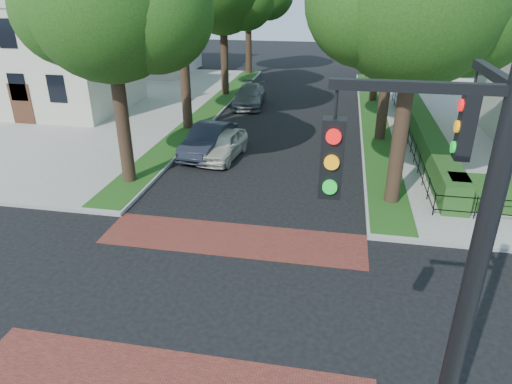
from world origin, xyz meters
TOP-DOWN VIEW (x-y plane):
  - ground at (0.00, 0.00)m, footprint 120.00×120.00m
  - sidewalk_nw at (-19.50, 19.00)m, footprint 30.00×30.00m
  - crosswalk_far at (0.00, 3.20)m, footprint 9.00×2.20m
  - grass_strip_ne at (5.40, 19.10)m, footprint 1.60×29.80m
  - grass_strip_nw at (-5.40, 19.10)m, footprint 1.60×29.80m
  - tree_left_near at (-5.40, 7.23)m, footprint 7.50×6.45m
  - hedge_main_road at (7.70, 15.00)m, footprint 1.00×18.00m
  - fence_main_road at (6.90, 15.00)m, footprint 0.06×18.00m
  - house_left_near at (-15.49, 17.99)m, footprint 10.00×9.00m
  - house_left_far at (-15.49, 31.99)m, footprint 10.00×9.00m
  - traffic_signal at (4.89, -4.41)m, footprint 2.17×2.00m
  - parked_car_front at (-2.30, 10.83)m, footprint 2.04×4.15m
  - parked_car_middle at (-3.14, 11.23)m, footprint 2.08×4.69m
  - parked_car_rear at (-3.07, 21.33)m, footprint 2.34×4.99m

SIDE VIEW (x-z plane):
  - ground at x=0.00m, z-range 0.00..0.00m
  - crosswalk_far at x=0.00m, z-range 0.00..0.01m
  - sidewalk_nw at x=-19.50m, z-range 0.00..0.15m
  - grass_strip_ne at x=5.40m, z-range 0.15..0.17m
  - grass_strip_nw at x=-5.40m, z-range 0.15..0.17m
  - fence_main_road at x=6.90m, z-range 0.15..1.05m
  - parked_car_front at x=-2.30m, z-range 0.00..1.36m
  - parked_car_rear at x=-3.07m, z-range 0.00..1.41m
  - parked_car_middle at x=-3.14m, z-range 0.00..1.50m
  - hedge_main_road at x=7.70m, z-range 0.15..1.35m
  - traffic_signal at x=4.89m, z-range 0.71..8.71m
  - house_left_near at x=-15.49m, z-range -0.03..10.11m
  - house_left_far at x=-15.49m, z-range -0.03..10.11m
  - tree_left_near at x=-5.40m, z-range 2.17..12.37m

